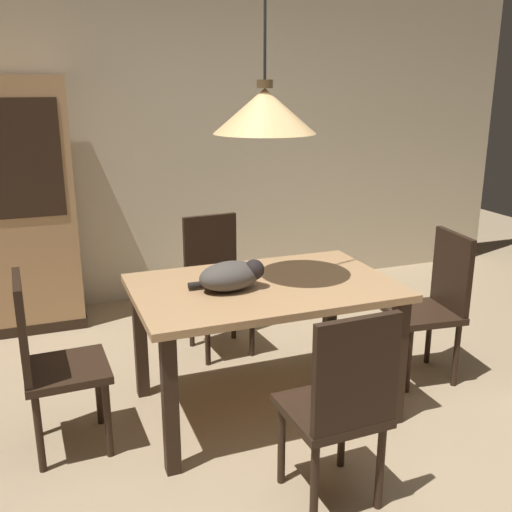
{
  "coord_description": "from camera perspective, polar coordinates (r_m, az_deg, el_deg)",
  "views": [
    {
      "loc": [
        -1.16,
        -2.24,
        1.8
      ],
      "look_at": [
        -0.02,
        0.76,
        0.85
      ],
      "focal_mm": 41.34,
      "sensor_mm": 36.0,
      "label": 1
    }
  ],
  "objects": [
    {
      "name": "ground",
      "position": [
        3.09,
        5.66,
        -19.15
      ],
      "size": [
        10.0,
        10.0,
        0.0
      ],
      "primitive_type": "plane",
      "color": "tan"
    },
    {
      "name": "chair_left_side",
      "position": [
        3.08,
        -19.45,
        -9.24
      ],
      "size": [
        0.41,
        0.41,
        0.93
      ],
      "color": "black",
      "rests_on": "ground"
    },
    {
      "name": "chair_far_back",
      "position": [
        4.05,
        -3.88,
        -2.11
      ],
      "size": [
        0.43,
        0.43,
        0.93
      ],
      "color": "black",
      "rests_on": "ground"
    },
    {
      "name": "cat_sleeping",
      "position": [
        3.09,
        -2.34,
        -1.89
      ],
      "size": [
        0.39,
        0.27,
        0.16
      ],
      "color": "#4C4742",
      "rests_on": "dining_table"
    },
    {
      "name": "back_wall",
      "position": [
        5.03,
        -7.6,
        12.35
      ],
      "size": [
        6.4,
        0.1,
        2.9
      ],
      "primitive_type": "cube",
      "color": "beige",
      "rests_on": "ground"
    },
    {
      "name": "chair_near_front",
      "position": [
        2.56,
        8.24,
        -13.83
      ],
      "size": [
        0.41,
        0.41,
        0.93
      ],
      "color": "black",
      "rests_on": "ground"
    },
    {
      "name": "chair_right_side",
      "position": [
        3.8,
        16.89,
        -4.08
      ],
      "size": [
        0.44,
        0.44,
        0.93
      ],
      "color": "black",
      "rests_on": "ground"
    },
    {
      "name": "pendant_lamp",
      "position": [
        3.01,
        0.84,
        13.9
      ],
      "size": [
        0.52,
        0.52,
        1.3
      ],
      "color": "#E5B775"
    },
    {
      "name": "dining_table",
      "position": [
        3.22,
        0.77,
        -4.43
      ],
      "size": [
        1.4,
        0.9,
        0.75
      ],
      "color": "tan",
      "rests_on": "ground"
    }
  ]
}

